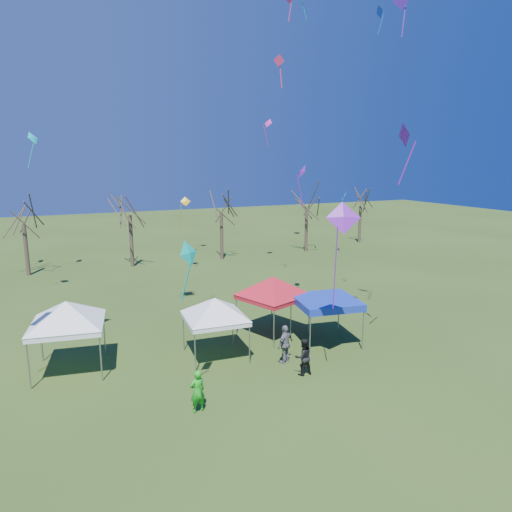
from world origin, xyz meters
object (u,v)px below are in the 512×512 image
(person_green, at_px, (197,391))
(person_dark, at_px, (303,357))
(tree_5, at_px, (361,193))
(tent_white_mid, at_px, (215,302))
(tree_3, at_px, (221,196))
(tree_1, at_px, (22,205))
(tree_2, at_px, (129,196))
(tree_4, at_px, (307,193))
(tent_white_west, at_px, (66,306))
(person_grey, at_px, (285,344))
(tent_blue, at_px, (326,302))
(tent_red, at_px, (273,281))

(person_green, bearing_deg, person_dark, -178.53)
(tree_5, relative_size, tent_white_mid, 1.92)
(tree_3, bearing_deg, tent_white_mid, -110.95)
(tree_1, height_order, tree_2, tree_2)
(tree_4, xyz_separation_m, tree_5, (8.37, 2.06, -0.33))
(tree_1, relative_size, person_green, 4.53)
(tree_4, height_order, tent_white_mid, tree_4)
(tree_2, bearing_deg, tree_1, 178.15)
(tent_white_west, height_order, person_grey, tent_white_west)
(person_green, bearing_deg, tent_blue, -164.85)
(tent_blue, relative_size, person_dark, 2.07)
(tree_3, height_order, tent_white_west, tree_3)
(tree_2, relative_size, tent_white_mid, 2.11)
(tent_red, distance_m, person_grey, 4.22)
(tree_1, xyz_separation_m, person_green, (6.51, -25.98, -4.96))
(tree_5, xyz_separation_m, tent_blue, (-19.92, -23.66, -3.55))
(tree_3, height_order, person_grey, tree_3)
(tree_4, xyz_separation_m, tent_white_mid, (-17.37, -20.97, -3.29))
(tree_4, relative_size, tent_red, 1.98)
(person_green, bearing_deg, tree_5, -145.34)
(tent_white_mid, distance_m, person_green, 5.27)
(tree_1, relative_size, tree_4, 0.96)
(tree_4, relative_size, tent_blue, 2.27)
(person_dark, height_order, person_grey, person_grey)
(person_dark, bearing_deg, person_green, 10.98)
(person_dark, bearing_deg, tree_4, -120.97)
(tree_2, height_order, tent_red, tree_2)
(tree_3, xyz_separation_m, person_dark, (-5.14, -24.36, -5.24))
(tent_white_mid, bearing_deg, tree_5, 41.83)
(tree_1, bearing_deg, tent_white_west, -83.48)
(tree_3, bearing_deg, tent_white_west, -126.31)
(tree_2, height_order, tree_5, tree_2)
(tree_4, relative_size, tent_white_west, 1.87)
(tent_red, xyz_separation_m, person_grey, (-1.08, -3.50, -2.09))
(tent_white_mid, distance_m, person_grey, 3.85)
(tent_white_mid, height_order, tent_red, tent_red)
(tree_4, distance_m, tent_blue, 24.80)
(tree_1, relative_size, person_grey, 4.08)
(tree_2, bearing_deg, tent_white_west, -106.88)
(tree_2, xyz_separation_m, tent_white_west, (-6.08, -20.03, -3.25))
(tree_3, relative_size, tent_blue, 2.28)
(tree_2, xyz_separation_m, person_dark, (3.26, -24.69, -5.45))
(person_green, bearing_deg, tent_white_west, -63.33)
(tree_3, height_order, tent_blue, tree_3)
(tent_red, relative_size, person_dark, 2.38)
(tree_2, distance_m, tent_red, 20.50)
(tent_red, bearing_deg, tree_5, 44.45)
(tree_4, distance_m, tent_white_mid, 27.43)
(tent_white_west, distance_m, person_dark, 10.66)
(tree_1, xyz_separation_m, tent_white_mid, (8.75, -21.62, -3.03))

